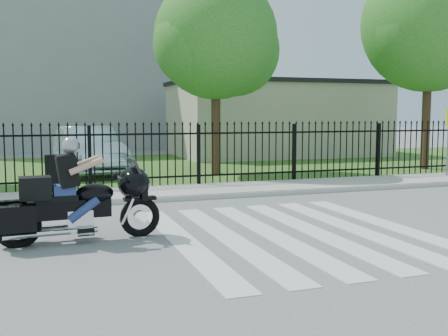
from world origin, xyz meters
name	(u,v)px	position (x,y,z in m)	size (l,w,h in m)	color
ground	(294,233)	(0.00, 0.00, 0.00)	(120.00, 120.00, 0.00)	slate
crosswalk	(294,233)	(0.00, 0.00, 0.01)	(5.00, 5.50, 0.01)	silver
sidewalk	(209,191)	(0.00, 5.00, 0.06)	(40.00, 2.00, 0.12)	#ADAAA3
curb	(221,196)	(0.00, 4.00, 0.06)	(40.00, 0.12, 0.12)	#ADAAA3
grass_strip	(156,167)	(0.00, 12.00, 0.01)	(40.00, 12.00, 0.02)	#29571D
iron_fence	(199,156)	(0.00, 6.00, 0.90)	(26.00, 0.04, 1.80)	black
tree_mid	(216,38)	(1.50, 9.00, 4.67)	(4.20, 4.20, 6.78)	#382316
tree_right	(430,24)	(9.50, 8.00, 5.39)	(5.00, 5.00, 7.90)	#382316
building_low	(276,120)	(7.00, 16.00, 1.75)	(10.00, 6.00, 3.50)	#B7AD98
building_low_roof	(276,83)	(7.00, 16.00, 3.60)	(10.20, 6.20, 0.20)	black
building_tall	(60,50)	(-3.00, 26.00, 6.00)	(15.00, 10.00, 12.00)	gray
motorcycle_rider	(76,198)	(-3.68, 0.62, 0.73)	(2.70, 0.89, 1.78)	black
parked_car	(89,150)	(-2.67, 10.47, 0.84)	(1.73, 4.97, 1.64)	#AAC5D7
litter_bin	(54,174)	(-3.93, 5.70, 0.59)	(0.42, 0.42, 0.94)	black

